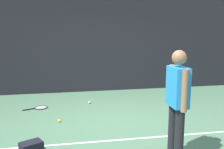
{
  "coord_description": "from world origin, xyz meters",
  "views": [
    {
      "loc": [
        -1.06,
        -5.27,
        2.11
      ],
      "look_at": [
        0.0,
        0.4,
        1.0
      ],
      "focal_mm": 44.32,
      "sensor_mm": 36.0,
      "label": 1
    }
  ],
  "objects_px": {
    "tennis_ball_near_player": "(59,121)",
    "tennis_ball_far_left": "(90,102)",
    "tennis_racket": "(40,108)",
    "tennis_ball_by_fence": "(43,147)",
    "tennis_player": "(177,99)",
    "tennis_ball_mid_court": "(168,104)"
  },
  "relations": [
    {
      "from": "tennis_racket",
      "to": "tennis_ball_by_fence",
      "type": "bearing_deg",
      "value": -104.46
    },
    {
      "from": "tennis_ball_by_fence",
      "to": "tennis_ball_mid_court",
      "type": "xyz_separation_m",
      "value": [
        3.02,
        1.97,
        0.0
      ]
    },
    {
      "from": "tennis_player",
      "to": "tennis_racket",
      "type": "xyz_separation_m",
      "value": [
        -2.26,
        3.0,
        -0.95
      ]
    },
    {
      "from": "tennis_ball_near_player",
      "to": "tennis_ball_by_fence",
      "type": "relative_size",
      "value": 1.0
    },
    {
      "from": "tennis_ball_by_fence",
      "to": "tennis_ball_far_left",
      "type": "distance_m",
      "value": 2.68
    },
    {
      "from": "tennis_racket",
      "to": "tennis_ball_near_player",
      "type": "xyz_separation_m",
      "value": [
        0.48,
        -1.07,
        0.02
      ]
    },
    {
      "from": "tennis_ball_by_fence",
      "to": "tennis_ball_mid_court",
      "type": "height_order",
      "value": "same"
    },
    {
      "from": "tennis_racket",
      "to": "tennis_ball_near_player",
      "type": "relative_size",
      "value": 9.64
    },
    {
      "from": "tennis_racket",
      "to": "tennis_ball_near_player",
      "type": "bearing_deg",
      "value": -85.64
    },
    {
      "from": "tennis_player",
      "to": "tennis_racket",
      "type": "relative_size",
      "value": 2.67
    },
    {
      "from": "tennis_player",
      "to": "tennis_ball_mid_court",
      "type": "relative_size",
      "value": 25.76
    },
    {
      "from": "tennis_player",
      "to": "tennis_ball_by_fence",
      "type": "bearing_deg",
      "value": -109.89
    },
    {
      "from": "tennis_ball_near_player",
      "to": "tennis_ball_far_left",
      "type": "xyz_separation_m",
      "value": [
        0.78,
        1.25,
        0.0
      ]
    },
    {
      "from": "tennis_ball_near_player",
      "to": "tennis_ball_far_left",
      "type": "bearing_deg",
      "value": 58.15
    },
    {
      "from": "tennis_racket",
      "to": "tennis_ball_by_fence",
      "type": "height_order",
      "value": "tennis_ball_by_fence"
    },
    {
      "from": "tennis_player",
      "to": "tennis_racket",
      "type": "distance_m",
      "value": 3.88
    },
    {
      "from": "tennis_ball_by_fence",
      "to": "tennis_ball_mid_court",
      "type": "distance_m",
      "value": 3.6
    },
    {
      "from": "tennis_player",
      "to": "tennis_ball_far_left",
      "type": "bearing_deg",
      "value": -163.38
    },
    {
      "from": "tennis_player",
      "to": "tennis_ball_near_player",
      "type": "height_order",
      "value": "tennis_player"
    },
    {
      "from": "tennis_racket",
      "to": "tennis_ball_near_player",
      "type": "distance_m",
      "value": 1.17
    },
    {
      "from": "tennis_racket",
      "to": "tennis_ball_by_fence",
      "type": "xyz_separation_m",
      "value": [
        0.21,
        -2.3,
        0.02
      ]
    },
    {
      "from": "tennis_ball_near_player",
      "to": "tennis_ball_by_fence",
      "type": "distance_m",
      "value": 1.25
    }
  ]
}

